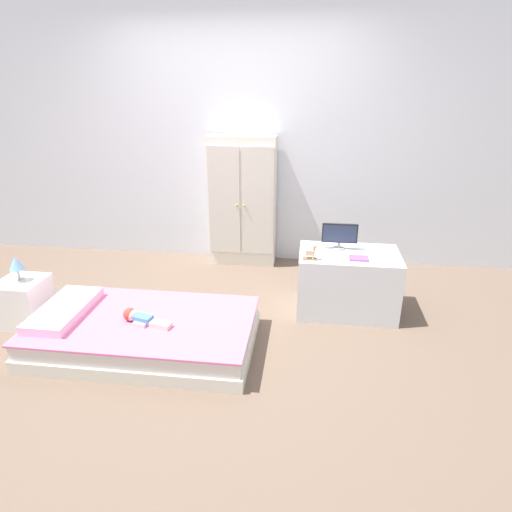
{
  "coord_description": "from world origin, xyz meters",
  "views": [
    {
      "loc": [
        0.77,
        -2.97,
        1.9
      ],
      "look_at": [
        0.36,
        0.31,
        0.53
      ],
      "focal_mm": 30.31,
      "sensor_mm": 36.0,
      "label": 1
    }
  ],
  "objects_px": {
    "rocking_horse_toy": "(311,252)",
    "book_purple": "(359,258)",
    "nightstand": "(25,302)",
    "tv_monitor": "(340,234)",
    "table_lamp": "(16,264)",
    "tv_stand": "(347,282)",
    "doll": "(138,317)",
    "wardrobe": "(243,202)",
    "bed": "(145,332)"
  },
  "relations": [
    {
      "from": "nightstand",
      "to": "table_lamp",
      "type": "height_order",
      "value": "table_lamp"
    },
    {
      "from": "table_lamp",
      "to": "wardrobe",
      "type": "height_order",
      "value": "wardrobe"
    },
    {
      "from": "tv_monitor",
      "to": "wardrobe",
      "type": "bearing_deg",
      "value": 137.95
    },
    {
      "from": "doll",
      "to": "nightstand",
      "type": "relative_size",
      "value": 1.01
    },
    {
      "from": "tv_stand",
      "to": "doll",
      "type": "bearing_deg",
      "value": -153.38
    },
    {
      "from": "table_lamp",
      "to": "rocking_horse_toy",
      "type": "bearing_deg",
      "value": 8.87
    },
    {
      "from": "table_lamp",
      "to": "tv_stand",
      "type": "xyz_separation_m",
      "value": [
        2.64,
        0.54,
        -0.26
      ]
    },
    {
      "from": "doll",
      "to": "nightstand",
      "type": "xyz_separation_m",
      "value": [
        -1.08,
        0.25,
        -0.08
      ]
    },
    {
      "from": "rocking_horse_toy",
      "to": "book_purple",
      "type": "relative_size",
      "value": 0.86
    },
    {
      "from": "bed",
      "to": "wardrobe",
      "type": "xyz_separation_m",
      "value": [
        0.49,
        1.7,
        0.57
      ]
    },
    {
      "from": "table_lamp",
      "to": "doll",
      "type": "bearing_deg",
      "value": -12.95
    },
    {
      "from": "bed",
      "to": "doll",
      "type": "bearing_deg",
      "value": -113.42
    },
    {
      "from": "wardrobe",
      "to": "tv_monitor",
      "type": "distance_m",
      "value": 1.3
    },
    {
      "from": "bed",
      "to": "rocking_horse_toy",
      "type": "xyz_separation_m",
      "value": [
        1.23,
        0.57,
        0.49
      ]
    },
    {
      "from": "doll",
      "to": "tv_stand",
      "type": "distance_m",
      "value": 1.75
    },
    {
      "from": "bed",
      "to": "wardrobe",
      "type": "bearing_deg",
      "value": 73.84
    },
    {
      "from": "nightstand",
      "to": "tv_stand",
      "type": "height_order",
      "value": "tv_stand"
    },
    {
      "from": "tv_monitor",
      "to": "book_purple",
      "type": "bearing_deg",
      "value": -53.89
    },
    {
      "from": "table_lamp",
      "to": "tv_stand",
      "type": "bearing_deg",
      "value": 11.48
    },
    {
      "from": "tv_stand",
      "to": "tv_monitor",
      "type": "relative_size",
      "value": 2.81
    },
    {
      "from": "doll",
      "to": "rocking_horse_toy",
      "type": "distance_m",
      "value": 1.43
    },
    {
      "from": "nightstand",
      "to": "tv_monitor",
      "type": "distance_m",
      "value": 2.67
    },
    {
      "from": "tv_stand",
      "to": "rocking_horse_toy",
      "type": "height_order",
      "value": "rocking_horse_toy"
    },
    {
      "from": "rocking_horse_toy",
      "to": "book_purple",
      "type": "height_order",
      "value": "rocking_horse_toy"
    },
    {
      "from": "nightstand",
      "to": "wardrobe",
      "type": "relative_size",
      "value": 0.28
    },
    {
      "from": "nightstand",
      "to": "wardrobe",
      "type": "bearing_deg",
      "value": 43.29
    },
    {
      "from": "nightstand",
      "to": "book_purple",
      "type": "distance_m",
      "value": 2.76
    },
    {
      "from": "table_lamp",
      "to": "tv_stand",
      "type": "height_order",
      "value": "table_lamp"
    },
    {
      "from": "doll",
      "to": "table_lamp",
      "type": "distance_m",
      "value": 1.14
    },
    {
      "from": "tv_monitor",
      "to": "doll",
      "type": "bearing_deg",
      "value": -149.4
    },
    {
      "from": "table_lamp",
      "to": "rocking_horse_toy",
      "type": "height_order",
      "value": "rocking_horse_toy"
    },
    {
      "from": "bed",
      "to": "tv_monitor",
      "type": "distance_m",
      "value": 1.77
    },
    {
      "from": "nightstand",
      "to": "tv_monitor",
      "type": "xyz_separation_m",
      "value": [
        2.56,
        0.63,
        0.48
      ]
    },
    {
      "from": "bed",
      "to": "tv_stand",
      "type": "bearing_deg",
      "value": 25.62
    },
    {
      "from": "rocking_horse_toy",
      "to": "nightstand",
      "type": "bearing_deg",
      "value": -171.13
    },
    {
      "from": "bed",
      "to": "doll",
      "type": "relative_size",
      "value": 4.23
    },
    {
      "from": "table_lamp",
      "to": "nightstand",
      "type": "bearing_deg",
      "value": 90.0
    },
    {
      "from": "doll",
      "to": "table_lamp",
      "type": "bearing_deg",
      "value": 167.05
    },
    {
      "from": "rocking_horse_toy",
      "to": "book_purple",
      "type": "xyz_separation_m",
      "value": [
        0.38,
        0.06,
        -0.06
      ]
    },
    {
      "from": "table_lamp",
      "to": "tv_monitor",
      "type": "height_order",
      "value": "tv_monitor"
    },
    {
      "from": "doll",
      "to": "book_purple",
      "type": "distance_m",
      "value": 1.78
    },
    {
      "from": "tv_monitor",
      "to": "rocking_horse_toy",
      "type": "distance_m",
      "value": 0.36
    },
    {
      "from": "rocking_horse_toy",
      "to": "table_lamp",
      "type": "bearing_deg",
      "value": -171.13
    },
    {
      "from": "nightstand",
      "to": "table_lamp",
      "type": "bearing_deg",
      "value": -90.0
    },
    {
      "from": "nightstand",
      "to": "wardrobe",
      "type": "height_order",
      "value": "wardrobe"
    },
    {
      "from": "book_purple",
      "to": "table_lamp",
      "type": "bearing_deg",
      "value": -171.19
    },
    {
      "from": "bed",
      "to": "tv_stand",
      "type": "distance_m",
      "value": 1.72
    },
    {
      "from": "doll",
      "to": "table_lamp",
      "type": "height_order",
      "value": "table_lamp"
    },
    {
      "from": "doll",
      "to": "rocking_horse_toy",
      "type": "relative_size",
      "value": 2.93
    },
    {
      "from": "tv_monitor",
      "to": "book_purple",
      "type": "distance_m",
      "value": 0.28
    }
  ]
}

